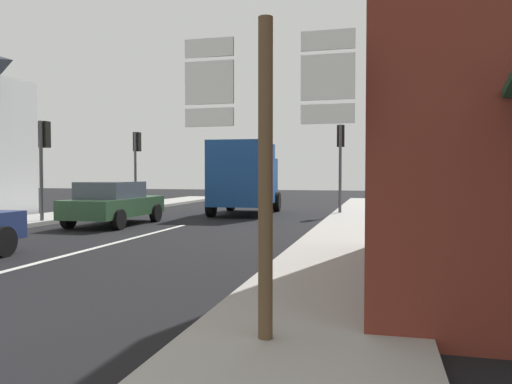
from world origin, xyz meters
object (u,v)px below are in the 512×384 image
object	(u,v)px
sedan_far	(114,203)
traffic_light_far_right	(341,149)
route_sign_post	(266,154)
traffic_light_far_left	(137,153)
delivery_truck	(245,176)
traffic_light_near_left	(44,148)

from	to	relation	value
sedan_far	traffic_light_far_right	bearing A→B (deg)	39.27
route_sign_post	traffic_light_far_left	size ratio (longest dim) A/B	0.86
delivery_truck	route_sign_post	distance (m)	16.51
delivery_truck	traffic_light_near_left	xyz separation A→B (m)	(-5.61, -5.70, 0.97)
traffic_light_near_left	traffic_light_far_left	bearing A→B (deg)	90.00
traffic_light_near_left	route_sign_post	bearing A→B (deg)	-45.03
sedan_far	traffic_light_far_right	size ratio (longest dim) A/B	1.12
route_sign_post	traffic_light_far_right	world-z (taller)	traffic_light_far_right
sedan_far	delivery_truck	distance (m)	6.33
sedan_far	traffic_light_near_left	size ratio (longest dim) A/B	1.19
traffic_light_far_right	delivery_truck	bearing A→B (deg)	-174.52
traffic_light_near_left	delivery_truck	bearing A→B (deg)	45.45
traffic_light_far_left	traffic_light_far_right	size ratio (longest dim) A/B	0.99
sedan_far	route_sign_post	size ratio (longest dim) A/B	1.32
route_sign_post	traffic_light_near_left	size ratio (longest dim) A/B	0.90
sedan_far	route_sign_post	bearing A→B (deg)	-53.72
delivery_truck	traffic_light_far_right	world-z (taller)	traffic_light_far_right
traffic_light_far_right	traffic_light_near_left	bearing A→B (deg)	-147.67
traffic_light_far_right	sedan_far	bearing A→B (deg)	-140.73
traffic_light_far_left	traffic_light_far_right	bearing A→B (deg)	-3.67
sedan_far	route_sign_post	distance (m)	13.00
traffic_light_far_left	traffic_light_near_left	world-z (taller)	traffic_light_far_left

